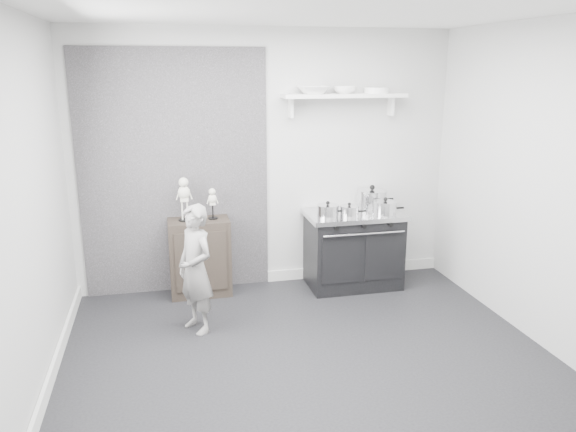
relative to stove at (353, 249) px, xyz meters
name	(u,v)px	position (x,y,z in m)	size (l,w,h in m)	color
ground	(309,361)	(-0.88, -1.48, -0.41)	(4.00, 4.00, 0.00)	black
room_shell	(295,158)	(-0.97, -1.33, 1.23)	(4.02, 3.62, 2.71)	#B8B8B6
wall_shelf	(344,97)	(-0.08, 0.20, 1.60)	(1.30, 0.26, 0.24)	white
stove	(353,249)	(0.00, 0.00, 0.00)	(1.02, 0.64, 0.82)	black
side_cabinet	(200,257)	(-1.63, 0.13, -0.01)	(0.62, 0.36, 0.80)	black
child	(196,269)	(-1.72, -0.71, 0.17)	(0.43, 0.28, 1.17)	gray
pot_front_left	(328,211)	(-0.33, -0.12, 0.47)	(0.31, 0.23, 0.17)	silver
pot_back_right	(372,199)	(0.24, 0.13, 0.51)	(0.41, 0.32, 0.26)	silver
pot_front_right	(385,208)	(0.28, -0.16, 0.48)	(0.33, 0.24, 0.19)	silver
pot_front_center	(349,211)	(-0.11, -0.15, 0.46)	(0.28, 0.20, 0.15)	silver
skeleton_full	(184,196)	(-1.76, 0.13, 0.65)	(0.14, 0.09, 0.51)	beige
skeleton_torso	(212,201)	(-1.48, 0.13, 0.57)	(0.10, 0.07, 0.37)	beige
bowl_large	(313,90)	(-0.41, 0.19, 1.67)	(0.33, 0.33, 0.08)	white
bowl_small	(345,90)	(-0.08, 0.19, 1.66)	(0.24, 0.24, 0.07)	white
plate_stack	(376,90)	(0.27, 0.19, 1.66)	(0.26, 0.26, 0.06)	white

